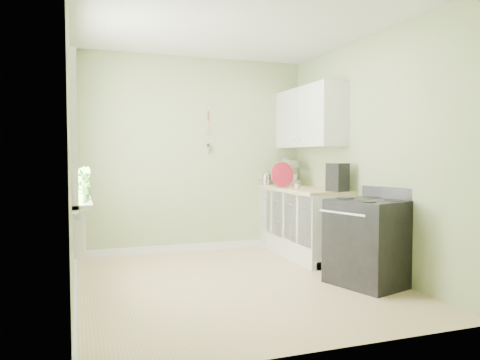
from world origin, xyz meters
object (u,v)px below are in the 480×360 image
object	(u,v)px
stove	(369,242)
stand_mixer	(289,174)
kettle	(266,179)
coffee_maker	(337,178)

from	to	relation	value
stove	stand_mixer	world-z (taller)	stand_mixer
kettle	coffee_maker	xyz separation A→B (m)	(0.34, -1.42, 0.07)
stand_mixer	coffee_maker	distance (m)	1.22
stove	coffee_maker	world-z (taller)	coffee_maker
kettle	coffee_maker	bearing A→B (deg)	-76.72
stove	coffee_maker	size ratio (longest dim) A/B	2.99
stove	kettle	xyz separation A→B (m)	(-0.23, 2.22, 0.55)
stand_mixer	stove	bearing A→B (deg)	-91.51
coffee_maker	stove	bearing A→B (deg)	-97.64
stove	kettle	size ratio (longest dim) A/B	5.48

